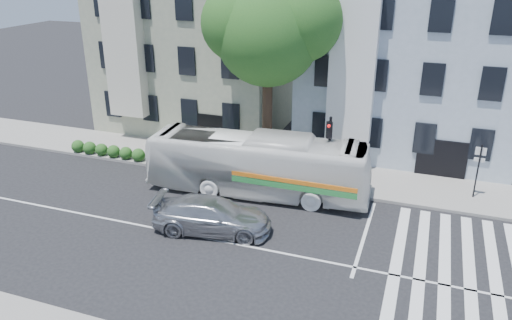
% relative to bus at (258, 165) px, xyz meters
% --- Properties ---
extents(ground, '(120.00, 120.00, 0.00)m').
position_rel_bus_xyz_m(ground, '(-0.70, -4.94, -1.56)').
color(ground, black).
rests_on(ground, ground).
extents(sidewalk_far, '(80.00, 4.00, 0.15)m').
position_rel_bus_xyz_m(sidewalk_far, '(-0.70, 3.06, -1.49)').
color(sidewalk_far, gray).
rests_on(sidewalk_far, ground).
extents(building_left, '(12.00, 10.00, 11.00)m').
position_rel_bus_xyz_m(building_left, '(-7.70, 10.06, 3.94)').
color(building_left, gray).
rests_on(building_left, ground).
extents(building_right, '(12.00, 10.00, 11.00)m').
position_rel_bus_xyz_m(building_right, '(6.30, 10.06, 3.94)').
color(building_right, '#9FAEBE').
rests_on(building_right, ground).
extents(street_tree, '(7.30, 5.90, 11.10)m').
position_rel_bus_xyz_m(street_tree, '(-0.64, 3.80, 6.27)').
color(street_tree, '#2D2116').
rests_on(street_tree, ground).
extents(bus, '(3.41, 11.39, 3.13)m').
position_rel_bus_xyz_m(bus, '(0.00, 0.00, 0.00)').
color(bus, white).
rests_on(bus, ground).
extents(sedan, '(2.98, 5.49, 1.51)m').
position_rel_bus_xyz_m(sedan, '(-0.60, -4.23, -0.81)').
color(sedan, '#B8B9C0').
rests_on(sedan, ground).
extents(hedge, '(8.50, 2.50, 0.70)m').
position_rel_bus_xyz_m(hedge, '(-7.86, 1.36, -1.06)').
color(hedge, '#286621').
rests_on(hedge, sidewalk_far).
extents(traffic_signal, '(0.40, 0.53, 4.09)m').
position_rel_bus_xyz_m(traffic_signal, '(3.34, 1.01, 1.08)').
color(traffic_signal, black).
rests_on(traffic_signal, ground).
extents(far_sign_pole, '(0.50, 0.18, 2.79)m').
position_rel_bus_xyz_m(far_sign_pole, '(10.34, 2.94, 0.33)').
color(far_sign_pole, black).
rests_on(far_sign_pole, sidewalk_far).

